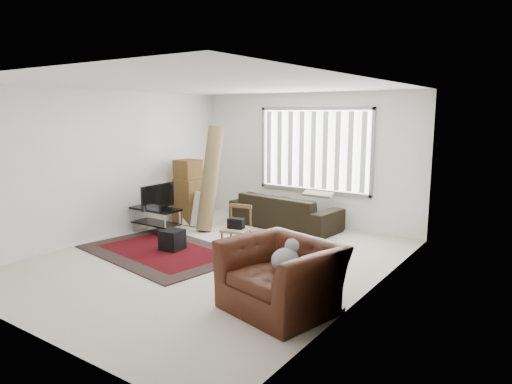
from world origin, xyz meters
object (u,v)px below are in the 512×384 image
(tv_stand, at_px, (156,215))
(armchair, at_px, (281,272))
(moving_boxes, at_px, (188,194))
(side_chair, at_px, (237,227))
(sofa, at_px, (285,206))

(tv_stand, bearing_deg, armchair, -22.62)
(moving_boxes, bearing_deg, side_chair, -27.64)
(sofa, relative_size, armchair, 1.54)
(moving_boxes, distance_m, sofa, 2.04)
(moving_boxes, xyz_separation_m, side_chair, (2.09, -1.09, -0.18))
(moving_boxes, xyz_separation_m, armchair, (3.87, -2.58, -0.15))
(moving_boxes, distance_m, armchair, 4.65)
(moving_boxes, bearing_deg, tv_stand, -85.94)
(sofa, bearing_deg, moving_boxes, 29.60)
(moving_boxes, bearing_deg, armchair, -33.76)
(moving_boxes, height_order, sofa, moving_boxes)
(sofa, height_order, armchair, armchair)
(tv_stand, relative_size, armchair, 0.68)
(tv_stand, bearing_deg, side_chair, -2.56)
(tv_stand, distance_m, side_chair, 2.02)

